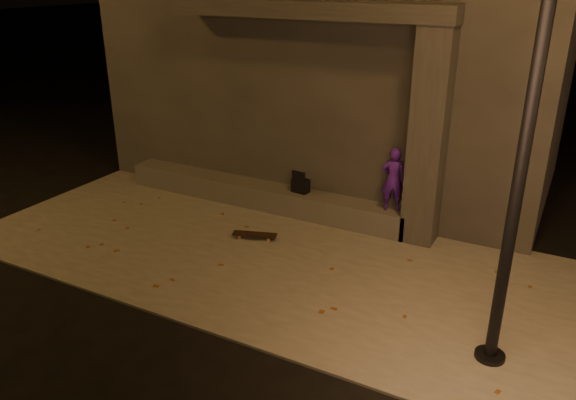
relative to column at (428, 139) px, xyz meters
The scene contains 9 objects.
ground 4.51m from the column, 114.39° to the right, with size 120.00×120.00×0.00m, color black.
sidewalk 3.04m from the column, 134.17° to the right, with size 11.00×4.40×0.04m, color slate.
building 3.92m from the column, 134.55° to the left, with size 9.00×5.10×5.22m.
ledge 3.57m from the column, behind, with size 6.00×0.55×0.45m, color #58554F.
column is the anchor object (origin of this frame).
canopy 2.93m from the column, behind, with size 5.00×0.70×0.28m, color #373432.
skateboarder 0.95m from the column, behind, with size 0.41×0.27×1.13m, color #48189C.
backpack 2.61m from the column, behind, with size 0.34×0.24×0.44m.
skateboard 3.35m from the column, 152.34° to the right, with size 0.80×0.43×0.09m.
Camera 1 is at (3.83, -5.09, 4.40)m, focal length 35.00 mm.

